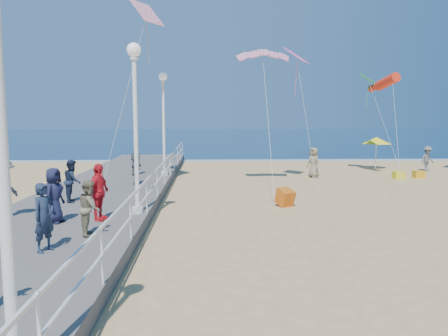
{
  "coord_description": "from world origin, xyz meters",
  "views": [
    {
      "loc": [
        -3.13,
        -13.8,
        3.45
      ],
      "look_at": [
        -2.5,
        2.0,
        1.6
      ],
      "focal_mm": 35.0,
      "sensor_mm": 36.0,
      "label": 1
    }
  ],
  "objects_px": {
    "spectator_4": "(54,195)",
    "beach_chair_left": "(419,174)",
    "box_kite": "(285,199)",
    "beach_umbrella": "(376,140)",
    "spectator_5": "(136,168)",
    "spectator_6": "(137,159)",
    "lamp_post_far": "(163,113)",
    "spectator_3": "(98,192)",
    "beach_walker_a": "(427,159)",
    "beach_walker_c": "(314,162)",
    "spectator_0": "(44,217)",
    "spectator_1": "(90,208)",
    "spectator_7": "(72,181)",
    "spectator_2": "(4,189)",
    "lamp_post_mid": "(135,110)",
    "beach_chair_right": "(398,175)"
  },
  "relations": [
    {
      "from": "lamp_post_far",
      "to": "box_kite",
      "type": "distance_m",
      "value": 8.83
    },
    {
      "from": "spectator_7",
      "to": "beach_walker_a",
      "type": "relative_size",
      "value": 0.94
    },
    {
      "from": "lamp_post_far",
      "to": "spectator_6",
      "type": "xyz_separation_m",
      "value": [
        -1.48,
        0.47,
        -2.41
      ]
    },
    {
      "from": "beach_umbrella",
      "to": "beach_chair_right",
      "type": "xyz_separation_m",
      "value": [
        -0.44,
        -4.49,
        -1.71
      ]
    },
    {
      "from": "spectator_7",
      "to": "box_kite",
      "type": "relative_size",
      "value": 2.54
    },
    {
      "from": "spectator_6",
      "to": "beach_walker_c",
      "type": "xyz_separation_m",
      "value": [
        9.82,
        1.36,
        -0.39
      ]
    },
    {
      "from": "spectator_1",
      "to": "spectator_3",
      "type": "xyz_separation_m",
      "value": [
        -0.16,
        1.58,
        0.13
      ]
    },
    {
      "from": "spectator_4",
      "to": "beach_chair_left",
      "type": "xyz_separation_m",
      "value": [
        16.51,
        11.63,
        -1.0
      ]
    },
    {
      "from": "spectator_0",
      "to": "beach_chair_left",
      "type": "bearing_deg",
      "value": -21.72
    },
    {
      "from": "spectator_1",
      "to": "beach_umbrella",
      "type": "height_order",
      "value": "beach_umbrella"
    },
    {
      "from": "spectator_7",
      "to": "beach_walker_a",
      "type": "bearing_deg",
      "value": -71.95
    },
    {
      "from": "spectator_1",
      "to": "spectator_2",
      "type": "distance_m",
      "value": 3.63
    },
    {
      "from": "spectator_1",
      "to": "beach_chair_right",
      "type": "bearing_deg",
      "value": -59.53
    },
    {
      "from": "lamp_post_far",
      "to": "beach_chair_left",
      "type": "bearing_deg",
      "value": 5.58
    },
    {
      "from": "spectator_6",
      "to": "beach_walker_a",
      "type": "distance_m",
      "value": 18.18
    },
    {
      "from": "spectator_1",
      "to": "beach_walker_c",
      "type": "height_order",
      "value": "spectator_1"
    },
    {
      "from": "spectator_1",
      "to": "box_kite",
      "type": "bearing_deg",
      "value": -60.84
    },
    {
      "from": "lamp_post_mid",
      "to": "lamp_post_far",
      "type": "distance_m",
      "value": 9.0
    },
    {
      "from": "spectator_5",
      "to": "spectator_6",
      "type": "distance_m",
      "value": 3.5
    },
    {
      "from": "box_kite",
      "to": "beach_umbrella",
      "type": "height_order",
      "value": "beach_umbrella"
    },
    {
      "from": "spectator_1",
      "to": "lamp_post_far",
      "type": "bearing_deg",
      "value": -16.05
    },
    {
      "from": "beach_walker_a",
      "to": "beach_walker_c",
      "type": "relative_size",
      "value": 0.93
    },
    {
      "from": "lamp_post_far",
      "to": "spectator_2",
      "type": "bearing_deg",
      "value": -111.96
    },
    {
      "from": "lamp_post_mid",
      "to": "spectator_0",
      "type": "xyz_separation_m",
      "value": [
        -1.48,
        -3.95,
        -2.47
      ]
    },
    {
      "from": "lamp_post_far",
      "to": "beach_chair_right",
      "type": "height_order",
      "value": "lamp_post_far"
    },
    {
      "from": "beach_walker_a",
      "to": "beach_umbrella",
      "type": "xyz_separation_m",
      "value": [
        -2.86,
        1.24,
        1.1
      ]
    },
    {
      "from": "spectator_3",
      "to": "box_kite",
      "type": "distance_m",
      "value": 7.31
    },
    {
      "from": "spectator_3",
      "to": "spectator_4",
      "type": "bearing_deg",
      "value": 119.06
    },
    {
      "from": "box_kite",
      "to": "beach_umbrella",
      "type": "relative_size",
      "value": 0.28
    },
    {
      "from": "lamp_post_mid",
      "to": "spectator_7",
      "type": "relative_size",
      "value": 3.5
    },
    {
      "from": "spectator_3",
      "to": "spectator_6",
      "type": "bearing_deg",
      "value": 20.35
    },
    {
      "from": "spectator_5",
      "to": "spectator_6",
      "type": "height_order",
      "value": "spectator_6"
    },
    {
      "from": "spectator_0",
      "to": "beach_walker_a",
      "type": "bearing_deg",
      "value": -19.77
    },
    {
      "from": "spectator_5",
      "to": "box_kite",
      "type": "relative_size",
      "value": 2.46
    },
    {
      "from": "spectator_6",
      "to": "spectator_7",
      "type": "height_order",
      "value": "spectator_6"
    },
    {
      "from": "spectator_6",
      "to": "spectator_7",
      "type": "xyz_separation_m",
      "value": [
        -1.17,
        -7.45,
        -0.09
      ]
    },
    {
      "from": "spectator_3",
      "to": "beach_chair_left",
      "type": "relative_size",
      "value": 3.08
    },
    {
      "from": "spectator_6",
      "to": "beach_chair_left",
      "type": "relative_size",
      "value": 3.1
    },
    {
      "from": "spectator_0",
      "to": "spectator_5",
      "type": "height_order",
      "value": "spectator_0"
    },
    {
      "from": "lamp_post_mid",
      "to": "beach_chair_left",
      "type": "height_order",
      "value": "lamp_post_mid"
    },
    {
      "from": "spectator_6",
      "to": "box_kite",
      "type": "relative_size",
      "value": 2.84
    },
    {
      "from": "beach_umbrella",
      "to": "beach_chair_left",
      "type": "bearing_deg",
      "value": -78.0
    },
    {
      "from": "spectator_4",
      "to": "beach_walker_a",
      "type": "relative_size",
      "value": 1.0
    },
    {
      "from": "lamp_post_far",
      "to": "spectator_3",
      "type": "distance_m",
      "value": 10.32
    },
    {
      "from": "spectator_1",
      "to": "box_kite",
      "type": "distance_m",
      "value": 8.1
    },
    {
      "from": "lamp_post_far",
      "to": "spectator_4",
      "type": "xyz_separation_m",
      "value": [
        -2.19,
        -10.23,
        -2.46
      ]
    },
    {
      "from": "spectator_5",
      "to": "beach_walker_c",
      "type": "xyz_separation_m",
      "value": [
        9.35,
        4.82,
        -0.27
      ]
    },
    {
      "from": "spectator_4",
      "to": "box_kite",
      "type": "xyz_separation_m",
      "value": [
        7.44,
        3.97,
        -0.9
      ]
    },
    {
      "from": "spectator_7",
      "to": "beach_umbrella",
      "type": "xyz_separation_m",
      "value": [
        16.08,
        12.55,
        0.75
      ]
    },
    {
      "from": "spectator_5",
      "to": "beach_umbrella",
      "type": "xyz_separation_m",
      "value": [
        14.44,
        8.56,
        0.77
      ]
    }
  ]
}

